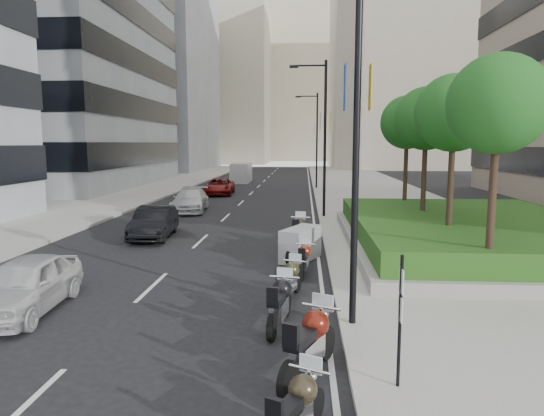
# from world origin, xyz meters

# --- Properties ---
(ground) EXTENTS (160.00, 160.00, 0.00)m
(ground) POSITION_xyz_m (0.00, 0.00, 0.00)
(ground) COLOR black
(ground) RESTS_ON ground
(sidewalk_right) EXTENTS (10.00, 100.00, 0.15)m
(sidewalk_right) POSITION_xyz_m (9.00, 30.00, 0.07)
(sidewalk_right) COLOR #9E9B93
(sidewalk_right) RESTS_ON ground
(sidewalk_left) EXTENTS (8.00, 100.00, 0.15)m
(sidewalk_left) POSITION_xyz_m (-12.00, 30.00, 0.07)
(sidewalk_left) COLOR #9E9B93
(sidewalk_left) RESTS_ON ground
(lane_edge) EXTENTS (0.12, 100.00, 0.01)m
(lane_edge) POSITION_xyz_m (3.70, 30.00, 0.01)
(lane_edge) COLOR silver
(lane_edge) RESTS_ON ground
(lane_centre) EXTENTS (0.12, 100.00, 0.01)m
(lane_centre) POSITION_xyz_m (-1.50, 30.00, 0.01)
(lane_centre) COLOR silver
(lane_centre) RESTS_ON ground
(building_grey_far) EXTENTS (22.00, 26.00, 30.00)m
(building_grey_far) POSITION_xyz_m (-24.00, 70.00, 15.00)
(building_grey_far) COLOR gray
(building_grey_far) RESTS_ON ground
(building_cream_right) EXTENTS (28.00, 24.00, 36.00)m
(building_cream_right) POSITION_xyz_m (22.00, 80.00, 18.00)
(building_cream_right) COLOR #B7AD93
(building_cream_right) RESTS_ON ground
(building_cream_left) EXTENTS (26.00, 24.00, 34.00)m
(building_cream_left) POSITION_xyz_m (-18.00, 100.00, 17.00)
(building_cream_left) COLOR #B7AD93
(building_cream_left) RESTS_ON ground
(building_cream_centre) EXTENTS (30.00, 24.00, 38.00)m
(building_cream_centre) POSITION_xyz_m (2.00, 120.00, 19.00)
(building_cream_centre) COLOR #B7AD93
(building_cream_centre) RESTS_ON ground
(planter) EXTENTS (10.00, 14.00, 0.40)m
(planter) POSITION_xyz_m (10.00, 10.00, 0.35)
(planter) COLOR gray
(planter) RESTS_ON sidewalk_right
(hedge) EXTENTS (9.40, 13.40, 0.80)m
(hedge) POSITION_xyz_m (10.00, 10.00, 0.95)
(hedge) COLOR #255117
(hedge) RESTS_ON planter
(tree_0) EXTENTS (2.80, 2.80, 6.30)m
(tree_0) POSITION_xyz_m (8.50, 4.00, 5.42)
(tree_0) COLOR #332319
(tree_0) RESTS_ON planter
(tree_1) EXTENTS (2.80, 2.80, 6.30)m
(tree_1) POSITION_xyz_m (8.50, 8.00, 5.42)
(tree_1) COLOR #332319
(tree_1) RESTS_ON planter
(tree_2) EXTENTS (2.80, 2.80, 6.30)m
(tree_2) POSITION_xyz_m (8.50, 12.00, 5.42)
(tree_2) COLOR #332319
(tree_2) RESTS_ON planter
(tree_3) EXTENTS (2.80, 2.80, 6.30)m
(tree_3) POSITION_xyz_m (8.50, 16.00, 5.42)
(tree_3) COLOR #332319
(tree_3) RESTS_ON planter
(lamp_post_0) EXTENTS (2.34, 0.45, 9.00)m
(lamp_post_0) POSITION_xyz_m (4.14, 1.00, 5.07)
(lamp_post_0) COLOR black
(lamp_post_0) RESTS_ON ground
(lamp_post_1) EXTENTS (2.34, 0.45, 9.00)m
(lamp_post_1) POSITION_xyz_m (4.14, 18.00, 5.07)
(lamp_post_1) COLOR black
(lamp_post_1) RESTS_ON ground
(lamp_post_2) EXTENTS (2.34, 0.45, 9.00)m
(lamp_post_2) POSITION_xyz_m (4.14, 36.00, 5.07)
(lamp_post_2) COLOR black
(lamp_post_2) RESTS_ON ground
(parking_sign) EXTENTS (0.06, 0.32, 2.50)m
(parking_sign) POSITION_xyz_m (4.80, -2.00, 1.46)
(parking_sign) COLOR black
(parking_sign) RESTS_ON ground
(motorcycle_0) EXTENTS (0.98, 1.90, 1.01)m
(motorcycle_0) POSITION_xyz_m (3.05, -3.62, 0.54)
(motorcycle_0) COLOR black
(motorcycle_0) RESTS_ON ground
(motorcycle_1) EXTENTS (1.19, 2.29, 1.22)m
(motorcycle_1) POSITION_xyz_m (3.27, -1.45, 0.65)
(motorcycle_1) COLOR black
(motorcycle_1) RESTS_ON ground
(motorcycle_2) EXTENTS (0.74, 2.23, 1.11)m
(motorcycle_2) POSITION_xyz_m (2.58, 0.99, 0.60)
(motorcycle_2) COLOR black
(motorcycle_2) RESTS_ON ground
(motorcycle_3) EXTENTS (0.85, 2.00, 1.02)m
(motorcycle_3) POSITION_xyz_m (2.74, 3.08, 0.55)
(motorcycle_3) COLOR black
(motorcycle_3) RESTS_ON ground
(motorcycle_4) EXTENTS (0.66, 1.98, 0.98)m
(motorcycle_4) POSITION_xyz_m (3.15, 5.62, 0.53)
(motorcycle_4) COLOR black
(motorcycle_4) RESTS_ON ground
(motorcycle_5) EXTENTS (1.61, 2.21, 1.24)m
(motorcycle_5) POSITION_xyz_m (3.02, 7.66, 0.62)
(motorcycle_5) COLOR black
(motorcycle_5) RESTS_ON ground
(motorcycle_6) EXTENTS (0.83, 2.48, 1.23)m
(motorcycle_6) POSITION_xyz_m (2.92, 9.94, 0.66)
(motorcycle_6) COLOR black
(motorcycle_6) RESTS_ON ground
(car_a) EXTENTS (2.02, 4.36, 1.45)m
(car_a) POSITION_xyz_m (-4.08, 1.62, 0.72)
(car_a) COLOR silver
(car_a) RESTS_ON ground
(car_b) EXTENTS (1.89, 4.51, 1.45)m
(car_b) POSITION_xyz_m (-3.80, 11.61, 0.72)
(car_b) COLOR black
(car_b) RESTS_ON ground
(car_c) EXTENTS (2.46, 5.18, 1.46)m
(car_c) POSITION_xyz_m (-4.18, 20.42, 0.73)
(car_c) COLOR silver
(car_c) RESTS_ON ground
(car_d) EXTENTS (2.60, 5.13, 1.39)m
(car_d) POSITION_xyz_m (-4.10, 30.70, 0.70)
(car_d) COLOR maroon
(car_d) RESTS_ON ground
(delivery_van) EXTENTS (1.98, 5.13, 2.15)m
(delivery_van) POSITION_xyz_m (-3.91, 43.74, 1.00)
(delivery_van) COLOR #B4B4B6
(delivery_van) RESTS_ON ground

